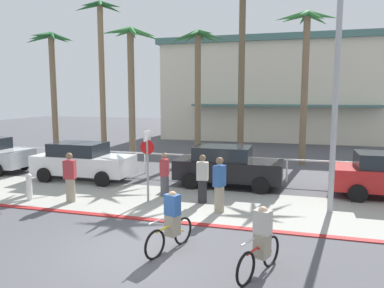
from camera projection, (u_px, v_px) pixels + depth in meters
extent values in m
plane|color=#4C4C51|center=(219.00, 171.00, 18.66)|extent=(80.00, 80.00, 0.00)
cube|color=#9E9E93|center=(186.00, 203.00, 13.12)|extent=(44.00, 4.00, 0.02)
cube|color=maroon|center=(167.00, 221.00, 11.21)|extent=(44.00, 0.24, 0.03)
cube|color=beige|center=(285.00, 93.00, 33.88)|extent=(20.40, 10.47, 8.01)
cube|color=#47706B|center=(287.00, 45.00, 33.33)|extent=(21.00, 11.07, 0.50)
cube|color=#47706B|center=(283.00, 106.00, 28.54)|extent=(14.28, 1.20, 0.16)
cylinder|color=white|center=(212.00, 156.00, 17.09)|extent=(24.56, 0.08, 0.08)
cylinder|color=white|center=(29.00, 157.00, 19.85)|extent=(0.08, 0.08, 1.00)
cylinder|color=white|center=(65.00, 159.00, 19.25)|extent=(0.08, 0.08, 1.00)
cylinder|color=white|center=(104.00, 161.00, 18.65)|extent=(0.08, 0.08, 1.00)
cylinder|color=white|center=(145.00, 163.00, 18.06)|extent=(0.08, 0.08, 1.00)
cylinder|color=white|center=(189.00, 166.00, 17.46)|extent=(0.08, 0.08, 1.00)
cylinder|color=white|center=(236.00, 168.00, 16.86)|extent=(0.08, 0.08, 1.00)
cylinder|color=white|center=(287.00, 171.00, 16.26)|extent=(0.08, 0.08, 1.00)
cylinder|color=white|center=(341.00, 174.00, 15.66)|extent=(0.08, 0.08, 1.00)
cylinder|color=gray|center=(148.00, 172.00, 13.17)|extent=(0.08, 0.08, 2.20)
cube|color=white|center=(147.00, 136.00, 13.00)|extent=(0.04, 0.56, 0.36)
cylinder|color=red|center=(147.00, 147.00, 13.05)|extent=(0.52, 0.03, 0.52)
cylinder|color=white|center=(29.00, 189.00, 13.41)|extent=(0.20, 0.20, 0.85)
sphere|color=white|center=(29.00, 176.00, 13.35)|extent=(0.20, 0.20, 0.20)
cylinder|color=#9EA0A5|center=(336.00, 97.00, 11.62)|extent=(0.18, 0.18, 7.50)
cylinder|color=#756047|center=(54.00, 97.00, 22.69)|extent=(0.36, 0.36, 7.41)
cone|color=#235B2D|center=(61.00, 38.00, 22.05)|extent=(1.45, 0.32, 0.75)
cone|color=#235B2D|center=(62.00, 38.00, 22.54)|extent=(1.20, 1.20, 0.60)
cone|color=#235B2D|center=(60.00, 39.00, 23.09)|extent=(0.32, 1.86, 0.57)
cone|color=#235B2D|center=(50.00, 40.00, 22.77)|extent=(1.18, 1.18, 0.75)
cone|color=#235B2D|center=(38.00, 39.00, 22.48)|extent=(1.90, 0.32, 0.75)
cone|color=#235B2D|center=(40.00, 37.00, 21.92)|extent=(1.18, 1.18, 0.68)
cone|color=#235B2D|center=(41.00, 35.00, 21.35)|extent=(0.32, 1.90, 0.64)
cone|color=#235B2D|center=(53.00, 37.00, 21.66)|extent=(1.25, 1.25, 0.82)
cylinder|color=#846B4C|center=(102.00, 81.00, 23.12)|extent=(0.36, 0.36, 9.34)
cone|color=#235B2D|center=(110.00, 5.00, 22.34)|extent=(1.48, 0.32, 0.64)
cone|color=#235B2D|center=(111.00, 8.00, 23.07)|extent=(1.08, 1.55, 0.65)
cone|color=#235B2D|center=(100.00, 9.00, 23.27)|extent=(1.08, 1.55, 0.70)
cone|color=#235B2D|center=(87.00, 7.00, 22.77)|extent=(1.79, 0.32, 0.67)
cone|color=#235B2D|center=(90.00, 4.00, 22.10)|extent=(0.95, 1.33, 0.65)
cone|color=#235B2D|center=(100.00, 4.00, 21.78)|extent=(1.12, 1.61, 0.75)
cylinder|color=#756047|center=(132.00, 98.00, 20.09)|extent=(0.36, 0.36, 7.25)
cone|color=#387F3D|center=(143.00, 33.00, 19.45)|extent=(1.54, 0.32, 0.74)
cone|color=#387F3D|center=(146.00, 35.00, 20.18)|extent=(1.45, 1.70, 0.74)
cone|color=#387F3D|center=(133.00, 34.00, 20.34)|extent=(0.64, 1.53, 0.59)
cone|color=#387F3D|center=(122.00, 33.00, 20.06)|extent=(1.38, 0.88, 0.57)
cone|color=#387F3D|center=(115.00, 32.00, 19.50)|extent=(1.58, 0.98, 0.59)
cone|color=#387F3D|center=(119.00, 31.00, 18.87)|extent=(0.72, 1.87, 0.70)
cone|color=#387F3D|center=(134.00, 32.00, 18.97)|extent=(1.25, 1.45, 0.83)
cylinder|color=#756047|center=(198.00, 97.00, 21.59)|extent=(0.36, 0.36, 7.36)
cone|color=#2D6B33|center=(212.00, 36.00, 20.92)|extent=(1.77, 0.32, 0.83)
cone|color=#2D6B33|center=(209.00, 38.00, 21.50)|extent=(1.34, 1.34, 0.82)
cone|color=#2D6B33|center=(202.00, 37.00, 22.00)|extent=(0.32, 1.88, 0.59)
cone|color=#2D6B33|center=(191.00, 37.00, 21.84)|extent=(1.44, 1.44, 0.68)
cone|color=#2D6B33|center=(184.00, 38.00, 21.37)|extent=(1.79, 0.32, 0.85)
cone|color=#2D6B33|center=(186.00, 36.00, 20.77)|extent=(1.38, 1.38, 0.84)
cone|color=#2D6B33|center=(194.00, 33.00, 20.30)|extent=(0.32, 1.82, 0.72)
cone|color=#2D6B33|center=(205.00, 33.00, 20.44)|extent=(1.39, 1.39, 0.60)
cylinder|color=brown|center=(241.00, 76.00, 20.92)|extent=(0.36, 0.36, 9.70)
cylinder|color=#756047|center=(304.00, 91.00, 19.91)|extent=(0.36, 0.36, 8.05)
cone|color=#387F3D|center=(323.00, 16.00, 19.20)|extent=(1.60, 0.32, 0.66)
cone|color=#387F3D|center=(317.00, 19.00, 19.91)|extent=(1.37, 1.60, 0.71)
cone|color=#387F3D|center=(303.00, 19.00, 20.26)|extent=(0.71, 1.81, 0.60)
cone|color=#387F3D|center=(294.00, 18.00, 19.88)|extent=(1.52, 0.95, 0.60)
cone|color=#387F3D|center=(291.00, 17.00, 19.25)|extent=(1.84, 1.11, 0.74)
cone|color=#387F3D|center=(304.00, 14.00, 18.61)|extent=(0.74, 1.93, 0.73)
cone|color=#387F3D|center=(316.00, 16.00, 18.81)|extent=(1.15, 1.33, 0.84)
cylinder|color=black|center=(24.00, 163.00, 19.04)|extent=(0.66, 0.22, 0.66)
cube|color=white|center=(84.00, 164.00, 16.63)|extent=(4.40, 1.80, 0.80)
cube|color=#1E2328|center=(78.00, 149.00, 16.61)|extent=(2.29, 1.58, 0.56)
cylinder|color=black|center=(122.00, 171.00, 17.17)|extent=(0.66, 0.22, 0.66)
cylinder|color=black|center=(102.00, 179.00, 15.45)|extent=(0.66, 0.22, 0.66)
cylinder|color=black|center=(69.00, 167.00, 17.92)|extent=(0.66, 0.22, 0.66)
cylinder|color=black|center=(45.00, 175.00, 16.20)|extent=(0.66, 0.22, 0.66)
cube|color=black|center=(228.00, 169.00, 15.46)|extent=(4.40, 1.80, 0.80)
cube|color=#1E2328|center=(223.00, 153.00, 15.44)|extent=(2.29, 1.58, 0.56)
cylinder|color=black|center=(264.00, 176.00, 16.00)|extent=(0.66, 0.22, 0.66)
cylinder|color=black|center=(260.00, 186.00, 14.28)|extent=(0.66, 0.22, 0.66)
cylinder|color=black|center=(201.00, 172.00, 16.75)|extent=(0.66, 0.22, 0.66)
cylinder|color=black|center=(190.00, 181.00, 15.03)|extent=(0.66, 0.22, 0.66)
cylinder|color=black|center=(351.00, 182.00, 14.89)|extent=(0.66, 0.22, 0.66)
cylinder|color=black|center=(358.00, 193.00, 13.17)|extent=(0.66, 0.22, 0.66)
torus|color=black|center=(246.00, 269.00, 7.45)|extent=(0.34, 0.69, 0.72)
torus|color=black|center=(271.00, 251.00, 8.30)|extent=(0.34, 0.69, 0.72)
cylinder|color=red|center=(264.00, 250.00, 8.02)|extent=(0.32, 0.65, 0.35)
cylinder|color=red|center=(252.00, 251.00, 7.59)|extent=(0.20, 0.37, 0.07)
cylinder|color=red|center=(262.00, 248.00, 7.94)|extent=(0.05, 0.05, 0.44)
cylinder|color=silver|center=(248.00, 242.00, 7.41)|extent=(0.23, 0.47, 0.04)
cube|color=gray|center=(262.00, 245.00, 7.93)|extent=(0.38, 0.40, 0.52)
cube|color=#B7B2A8|center=(263.00, 222.00, 7.86)|extent=(0.41, 0.37, 0.52)
sphere|color=#D6A884|center=(263.00, 211.00, 7.83)|extent=(0.22, 0.22, 0.22)
torus|color=black|center=(155.00, 245.00, 8.66)|extent=(0.30, 0.70, 0.72)
torus|color=black|center=(183.00, 231.00, 9.55)|extent=(0.30, 0.70, 0.72)
cylinder|color=gold|center=(175.00, 229.00, 9.26)|extent=(0.28, 0.67, 0.35)
cylinder|color=gold|center=(161.00, 230.00, 8.82)|extent=(0.18, 0.38, 0.07)
cylinder|color=gold|center=(173.00, 227.00, 9.17)|extent=(0.05, 0.05, 0.44)
cylinder|color=silver|center=(156.00, 221.00, 8.63)|extent=(0.20, 0.48, 0.04)
cube|color=gray|center=(173.00, 225.00, 9.16)|extent=(0.37, 0.40, 0.52)
cube|color=#2D5699|center=(172.00, 205.00, 9.10)|extent=(0.41, 0.36, 0.52)
sphere|color=#9E7556|center=(172.00, 196.00, 9.07)|extent=(0.22, 0.22, 0.22)
cylinder|color=#232326|center=(202.00, 192.00, 13.08)|extent=(0.36, 0.36, 0.83)
cube|color=#B7B2A8|center=(202.00, 171.00, 12.99)|extent=(0.43, 0.31, 0.64)
sphere|color=brown|center=(203.00, 158.00, 12.93)|extent=(0.23, 0.23, 0.23)
cylinder|color=#4C4C51|center=(165.00, 186.00, 13.98)|extent=(0.33, 0.33, 0.80)
cube|color=#A33338|center=(165.00, 167.00, 13.89)|extent=(0.28, 0.41, 0.62)
sphere|color=#9E7556|center=(164.00, 156.00, 13.83)|extent=(0.22, 0.22, 0.22)
cylinder|color=gray|center=(71.00, 190.00, 13.20)|extent=(0.37, 0.37, 0.86)
cube|color=#A33338|center=(70.00, 169.00, 13.11)|extent=(0.44, 0.33, 0.66)
sphere|color=brown|center=(69.00, 156.00, 13.04)|extent=(0.24, 0.24, 0.24)
cylinder|color=gray|center=(219.00, 199.00, 12.03)|extent=(0.42, 0.42, 0.88)
cube|color=#2D5699|center=(219.00, 176.00, 11.93)|extent=(0.40, 0.47, 0.68)
sphere|color=brown|center=(220.00, 161.00, 11.86)|extent=(0.24, 0.24, 0.24)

